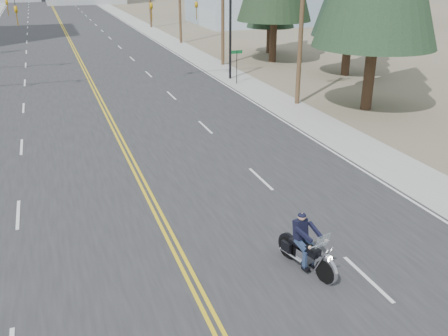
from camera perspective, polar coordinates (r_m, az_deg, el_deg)
name	(u,v)px	position (r m, az deg, el deg)	size (l,w,h in m)	color
road	(65,31)	(76.99, -17.74, 14.71)	(20.00, 200.00, 0.01)	#303033
sidewalk_right	(145,28)	(78.33, -9.05, 15.57)	(3.00, 200.00, 0.01)	#A5A5A0
traffic_mast_right	(206,18)	(40.52, -2.07, 16.80)	(7.10, 0.26, 7.00)	black
street_sign	(237,61)	(39.68, 1.47, 12.12)	(0.90, 0.06, 2.62)	black
utility_pole_b	(302,12)	(33.52, 8.91, 17.22)	(2.20, 0.30, 11.50)	brown
utility_pole_c	(223,1)	(47.25, -0.14, 18.56)	(2.20, 0.30, 11.00)	brown
motorcyclist	(307,244)	(15.54, 9.50, -8.53)	(1.00, 2.34, 1.82)	black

